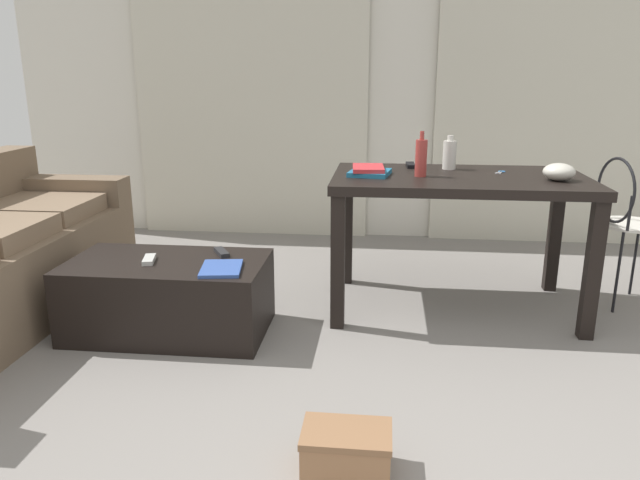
{
  "coord_description": "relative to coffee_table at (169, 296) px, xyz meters",
  "views": [
    {
      "loc": [
        -0.11,
        -1.38,
        1.29
      ],
      "look_at": [
        -0.45,
        1.7,
        0.42
      ],
      "focal_mm": 33.42,
      "sensor_mm": 36.0,
      "label": 1
    }
  ],
  "objects": [
    {
      "name": "ground_plane",
      "position": [
        1.19,
        -0.05,
        -0.19
      ],
      "size": [
        8.2,
        8.2,
        0.0
      ],
      "primitive_type": "plane",
      "color": "gray"
    },
    {
      "name": "tv_remote_on_table",
      "position": [
        1.23,
        0.77,
        0.58
      ],
      "size": [
        0.05,
        0.15,
        0.02
      ],
      "primitive_type": "cube",
      "rotation": [
        0.0,
        0.0,
        0.05
      ],
      "color": "black",
      "rests_on": "craft_table"
    },
    {
      "name": "bottle_far",
      "position": [
        1.44,
        0.71,
        0.65
      ],
      "size": [
        0.08,
        0.08,
        0.19
      ],
      "color": "beige",
      "rests_on": "craft_table"
    },
    {
      "name": "scissors",
      "position": [
        1.72,
        0.62,
        0.57
      ],
      "size": [
        0.07,
        0.1,
        0.0
      ],
      "color": "#9EA0A5",
      "rests_on": "craft_table"
    },
    {
      "name": "bottle_near",
      "position": [
        1.27,
        0.44,
        0.67
      ],
      "size": [
        0.06,
        0.06,
        0.24
      ],
      "color": "#99332D",
      "rests_on": "craft_table"
    },
    {
      "name": "craft_table",
      "position": [
        1.48,
        0.5,
        0.46
      ],
      "size": [
        1.35,
        0.8,
        0.76
      ],
      "color": "black",
      "rests_on": "ground"
    },
    {
      "name": "curtains",
      "position": [
        1.19,
        1.97,
        0.99
      ],
      "size": [
        4.2,
        0.03,
        2.37
      ],
      "color": "beige",
      "rests_on": "ground"
    },
    {
      "name": "coffee_table",
      "position": [
        0.0,
        0.0,
        0.0
      ],
      "size": [
        0.99,
        0.55,
        0.38
      ],
      "color": "black",
      "rests_on": "ground"
    },
    {
      "name": "tv_remote_secondary",
      "position": [
        0.25,
        0.14,
        0.2
      ],
      "size": [
        0.11,
        0.15,
        0.02
      ],
      "primitive_type": "cube",
      "rotation": [
        0.0,
        0.0,
        0.54
      ],
      "color": "#232326",
      "rests_on": "coffee_table"
    },
    {
      "name": "wire_chair",
      "position": [
        2.41,
        0.65,
        0.35
      ],
      "size": [
        0.37,
        0.39,
        0.85
      ],
      "color": "silver",
      "rests_on": "ground"
    },
    {
      "name": "book_stack",
      "position": [
        0.99,
        0.46,
        0.59
      ],
      "size": [
        0.24,
        0.27,
        0.05
      ],
      "color": "#1E668C",
      "rests_on": "craft_table"
    },
    {
      "name": "shoebox",
      "position": [
        0.98,
        -1.03,
        -0.11
      ],
      "size": [
        0.3,
        0.2,
        0.16
      ],
      "color": "#996B47",
      "rests_on": "ground"
    },
    {
      "name": "wall_back",
      "position": [
        1.19,
        2.06,
        1.14
      ],
      "size": [
        6.15,
        0.1,
        2.67
      ],
      "primitive_type": "cube",
      "color": "silver",
      "rests_on": "ground"
    },
    {
      "name": "tv_remote_primary",
      "position": [
        -0.08,
        -0.03,
        0.2
      ],
      "size": [
        0.08,
        0.15,
        0.02
      ],
      "primitive_type": "cube",
      "rotation": [
        0.0,
        0.0,
        0.24
      ],
      "color": "#B7B7B2",
      "rests_on": "coffee_table"
    },
    {
      "name": "bowl",
      "position": [
        1.97,
        0.39,
        0.61
      ],
      "size": [
        0.16,
        0.16,
        0.09
      ],
      "primitive_type": "ellipsoid",
      "color": "beige",
      "rests_on": "craft_table"
    },
    {
      "name": "magazine",
      "position": [
        0.31,
        -0.12,
        0.2
      ],
      "size": [
        0.22,
        0.27,
        0.02
      ],
      "primitive_type": "cube",
      "rotation": [
        0.0,
        0.0,
        0.15
      ],
      "color": "#33519E",
      "rests_on": "coffee_table"
    }
  ]
}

